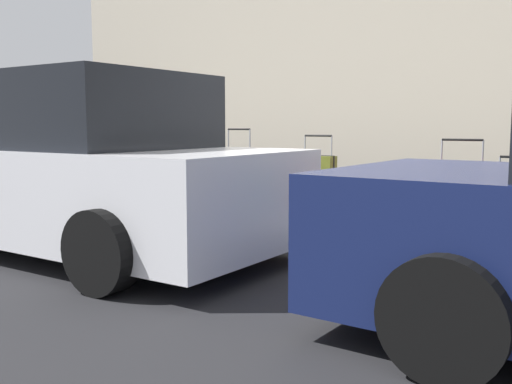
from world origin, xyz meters
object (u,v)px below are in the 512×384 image
(suitcase_black_8, at_px, (239,181))
(suitcase_teal_9, at_px, (206,183))
(suitcase_maroon_3, at_px, (460,197))
(suitcase_olive_6, at_px, (318,186))
(suitcase_navy_7, at_px, (279,185))
(suitcase_silver_4, at_px, (408,202))
(bollard_post, at_px, (95,175))
(suitcase_maroon_10, at_px, (174,185))
(fire_hydrant, at_px, (135,169))
(parked_car_white_1, at_px, (82,170))
(suitcase_red_5, at_px, (361,198))

(suitcase_black_8, bearing_deg, suitcase_teal_9, 0.26)
(suitcase_maroon_3, relative_size, suitcase_olive_6, 0.98)
(suitcase_olive_6, height_order, suitcase_black_8, suitcase_black_8)
(suitcase_navy_7, bearing_deg, suitcase_silver_4, -179.76)
(suitcase_navy_7, distance_m, suitcase_teal_9, 1.15)
(bollard_post, bearing_deg, suitcase_maroon_3, -177.94)
(suitcase_maroon_10, bearing_deg, suitcase_black_8, -177.11)
(suitcase_black_8, xyz_separation_m, suitcase_maroon_10, (1.11, 0.06, -0.10))
(fire_hydrant, height_order, parked_car_white_1, parked_car_white_1)
(suitcase_silver_4, bearing_deg, suitcase_red_5, 1.63)
(suitcase_maroon_3, xyz_separation_m, suitcase_maroon_10, (3.94, 0.10, -0.10))
(fire_hydrant, bearing_deg, suitcase_maroon_3, -179.43)
(suitcase_red_5, bearing_deg, parked_car_white_1, 52.59)
(suitcase_teal_9, height_order, fire_hydrant, suitcase_teal_9)
(suitcase_maroon_3, xyz_separation_m, suitcase_black_8, (2.83, 0.04, 0.00))
(suitcase_maroon_3, height_order, suitcase_teal_9, suitcase_maroon_3)
(suitcase_silver_4, height_order, suitcase_olive_6, suitcase_olive_6)
(suitcase_black_8, distance_m, parked_car_white_1, 2.39)
(suitcase_teal_9, relative_size, bollard_post, 1.29)
(parked_car_white_1, bearing_deg, suitcase_red_5, -127.41)
(suitcase_navy_7, relative_size, suitcase_maroon_10, 0.91)
(suitcase_maroon_3, relative_size, suitcase_black_8, 0.91)
(suitcase_silver_4, relative_size, suitcase_olive_6, 0.59)
(fire_hydrant, bearing_deg, suitcase_silver_4, -178.95)
(parked_car_white_1, bearing_deg, suitcase_silver_4, -134.62)
(suitcase_olive_6, height_order, suitcase_maroon_10, suitcase_olive_6)
(suitcase_maroon_3, height_order, suitcase_black_8, suitcase_black_8)
(suitcase_red_5, distance_m, parked_car_white_1, 3.08)
(suitcase_silver_4, bearing_deg, parked_car_white_1, 45.38)
(suitcase_maroon_10, distance_m, parked_car_white_1, 2.53)
(fire_hydrant, bearing_deg, suitcase_navy_7, -178.40)
(suitcase_silver_4, height_order, suitcase_black_8, suitcase_black_8)
(suitcase_maroon_3, height_order, suitcase_silver_4, suitcase_maroon_3)
(suitcase_red_5, relative_size, suitcase_maroon_10, 0.70)
(bollard_post, bearing_deg, suitcase_olive_6, -177.09)
(suitcase_teal_9, bearing_deg, fire_hydrant, 0.04)
(suitcase_olive_6, bearing_deg, bollard_post, 2.91)
(suitcase_navy_7, height_order, suitcase_teal_9, suitcase_teal_9)
(suitcase_maroon_10, bearing_deg, suitcase_navy_7, -175.83)
(suitcase_navy_7, height_order, suitcase_black_8, suitcase_black_8)
(suitcase_silver_4, height_order, suitcase_navy_7, suitcase_navy_7)
(suitcase_teal_9, xyz_separation_m, bollard_post, (2.12, 0.15, 0.01))
(suitcase_maroon_3, bearing_deg, suitcase_olive_6, 0.10)
(suitcase_red_5, height_order, suitcase_black_8, suitcase_black_8)
(suitcase_navy_7, relative_size, parked_car_white_1, 0.18)
(suitcase_black_8, bearing_deg, suitcase_olive_6, -177.94)
(suitcase_olive_6, relative_size, fire_hydrant, 1.18)
(suitcase_olive_6, height_order, fire_hydrant, suitcase_olive_6)
(suitcase_maroon_3, xyz_separation_m, parked_car_white_1, (2.98, 2.41, 0.29))
(suitcase_black_8, distance_m, suitcase_maroon_10, 1.12)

